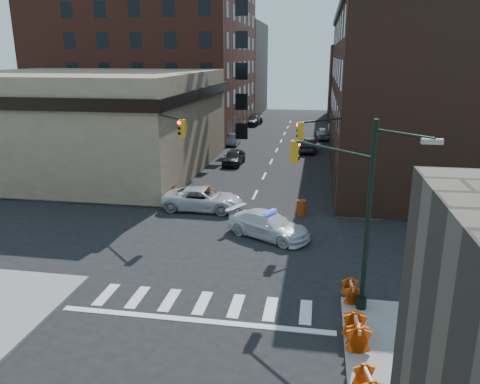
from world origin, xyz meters
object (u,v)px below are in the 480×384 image
(parked_car_enear, at_px, (308,145))
(pedestrian_b, at_px, (98,185))
(parked_car_wfar, at_px, (233,140))
(barricade_nw_a, at_px, (166,190))
(pedestrian_a, at_px, (122,180))
(barrel_road, at_px, (301,208))
(police_car, at_px, (268,225))
(barricade_se_a, at_px, (351,292))
(pickup, at_px, (203,199))
(barrel_bank, at_px, (207,193))
(parked_car_wnear, at_px, (234,157))

(parked_car_enear, relative_size, pedestrian_b, 2.31)
(parked_car_enear, distance_m, pedestrian_b, 25.64)
(parked_car_wfar, height_order, barricade_nw_a, parked_car_wfar)
(pedestrian_a, height_order, pedestrian_b, pedestrian_b)
(barrel_road, bearing_deg, pedestrian_a, 168.06)
(police_car, xyz_separation_m, barricade_se_a, (4.42, -7.13, -0.20))
(police_car, distance_m, pickup, 6.72)
(barricade_nw_a, bearing_deg, pickup, -21.28)
(barricade_nw_a, bearing_deg, parked_car_enear, 74.64)
(pedestrian_a, relative_size, barricade_nw_a, 1.54)
(barrel_bank, xyz_separation_m, barricade_se_a, (9.86, -14.08, 0.07))
(pedestrian_a, relative_size, barrel_road, 1.78)
(parked_car_wnear, height_order, pedestrian_a, pedestrian_a)
(pickup, distance_m, barrel_road, 6.89)
(parked_car_wfar, distance_m, barricade_nw_a, 22.57)
(police_car, height_order, parked_car_wnear, police_car)
(pedestrian_b, xyz_separation_m, barrel_road, (15.19, -1.20, -0.60))
(pickup, height_order, parked_car_wnear, pickup)
(parked_car_wnear, distance_m, pedestrian_a, 13.33)
(parked_car_wfar, distance_m, barricade_se_a, 38.15)
(police_car, relative_size, pedestrian_b, 2.61)
(parked_car_wfar, bearing_deg, pedestrian_a, -103.35)
(parked_car_wnear, distance_m, barrel_bank, 11.72)
(parked_car_wnear, height_order, barrel_bank, parked_car_wnear)
(pickup, relative_size, pedestrian_a, 2.84)
(barrel_bank, bearing_deg, pedestrian_b, -169.15)
(pickup, xyz_separation_m, parked_car_enear, (6.69, 21.83, -0.02))
(barricade_se_a, bearing_deg, barrel_road, 7.88)
(police_car, bearing_deg, barricade_se_a, -120.26)
(pickup, xyz_separation_m, barrel_bank, (-0.34, 2.58, -0.29))
(parked_car_wnear, height_order, parked_car_enear, parked_car_enear)
(barricade_nw_a, bearing_deg, barrel_bank, 18.90)
(pedestrian_b, height_order, barrel_bank, pedestrian_b)
(pedestrian_b, relative_size, barrel_bank, 2.07)
(parked_car_wfar, height_order, barrel_bank, parked_car_wfar)
(police_car, xyz_separation_m, pedestrian_a, (-12.28, 7.19, 0.37))
(pedestrian_b, height_order, barrel_road, pedestrian_b)
(pedestrian_a, bearing_deg, parked_car_wfar, 97.57)
(pickup, distance_m, barricade_nw_a, 4.03)
(pickup, bearing_deg, barrel_road, -90.41)
(pickup, xyz_separation_m, barrel_road, (6.88, -0.15, -0.22))
(police_car, xyz_separation_m, barrel_road, (1.78, 4.22, -0.21))
(parked_car_enear, bearing_deg, parked_car_wnear, 49.14)
(parked_car_enear, bearing_deg, parked_car_wfar, -15.42)
(parked_car_wfar, xyz_separation_m, barricade_se_a, (11.90, -36.25, -0.08))
(parked_car_wfar, xyz_separation_m, barrel_bank, (2.04, -22.17, -0.15))
(pedestrian_b, bearing_deg, parked_car_wnear, 38.29)
(barricade_nw_a, bearing_deg, pedestrian_b, -155.12)
(parked_car_enear, distance_m, pedestrian_a, 23.54)
(police_car, bearing_deg, parked_car_wfar, 42.38)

